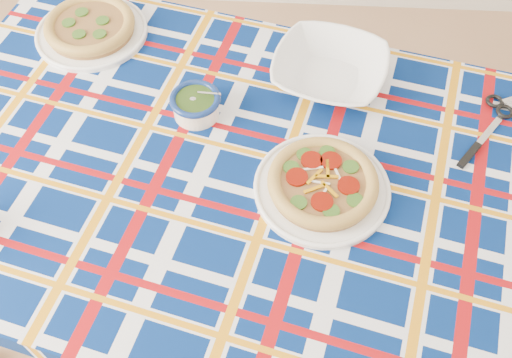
# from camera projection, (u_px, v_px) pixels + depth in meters

# --- Properties ---
(dining_table) EXTENTS (1.62, 1.23, 0.68)m
(dining_table) POSITION_uv_depth(u_px,v_px,m) (243.00, 189.00, 1.24)
(dining_table) COLOR brown
(dining_table) RESTS_ON floor
(tablecloth) EXTENTS (1.66, 1.26, 0.10)m
(tablecloth) POSITION_uv_depth(u_px,v_px,m) (243.00, 183.00, 1.22)
(tablecloth) COLOR #051D59
(tablecloth) RESTS_ON dining_table
(main_focaccia_plate) EXTENTS (0.36, 0.36, 0.05)m
(main_focaccia_plate) POSITION_uv_depth(u_px,v_px,m) (323.00, 182.00, 1.13)
(main_focaccia_plate) COLOR brown
(main_focaccia_plate) RESTS_ON tablecloth
(pesto_bowl) EXTENTS (0.14, 0.14, 0.07)m
(pesto_bowl) POSITION_uv_depth(u_px,v_px,m) (196.00, 104.00, 1.24)
(pesto_bowl) COLOR #1D330E
(pesto_bowl) RESTS_ON tablecloth
(serving_bowl) EXTENTS (0.32, 0.32, 0.06)m
(serving_bowl) POSITION_uv_depth(u_px,v_px,m) (329.00, 70.00, 1.30)
(serving_bowl) COLOR white
(serving_bowl) RESTS_ON tablecloth
(second_focaccia_plate) EXTENTS (0.36, 0.36, 0.05)m
(second_focaccia_plate) POSITION_uv_depth(u_px,v_px,m) (90.00, 26.00, 1.40)
(second_focaccia_plate) COLOR brown
(second_focaccia_plate) RESTS_ON tablecloth
(table_knife) EXTENTS (0.14, 0.17, 0.01)m
(table_knife) POSITION_uv_depth(u_px,v_px,m) (489.00, 131.00, 1.24)
(table_knife) COLOR silver
(table_knife) RESTS_ON tablecloth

